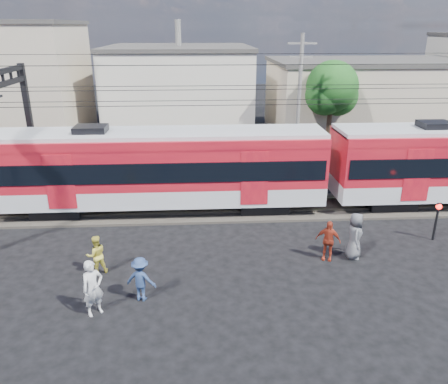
{
  "coord_description": "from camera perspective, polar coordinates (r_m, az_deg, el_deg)",
  "views": [
    {
      "loc": [
        -0.39,
        -12.69,
        8.89
      ],
      "look_at": [
        0.64,
        5.0,
        2.13
      ],
      "focal_mm": 35.0,
      "sensor_mm": 36.0,
      "label": 1
    }
  ],
  "objects": [
    {
      "name": "pedestrian_a",
      "position": [
        15.04,
        -16.75,
        -11.92
      ],
      "size": [
        0.84,
        0.8,
        1.94
      ],
      "primitive_type": "imported",
      "rotation": [
        0.0,
        0.0,
        0.66
      ],
      "color": "silver",
      "rests_on": "ground"
    },
    {
      "name": "tree_near",
      "position": [
        32.52,
        14.18,
        12.8
      ],
      "size": [
        3.82,
        3.64,
        6.72
      ],
      "color": "#382619",
      "rests_on": "ground"
    },
    {
      "name": "ground",
      "position": [
        15.5,
        -1.32,
        -14.13
      ],
      "size": [
        120.0,
        120.0,
        0.0
      ],
      "primitive_type": "plane",
      "color": "black",
      "rests_on": "ground"
    },
    {
      "name": "rail_near",
      "position": [
        21.76,
        -2.03,
        -2.73
      ],
      "size": [
        70.0,
        0.12,
        0.12
      ],
      "primitive_type": "cube",
      "color": "#59544C",
      "rests_on": "track_bed"
    },
    {
      "name": "track_bed",
      "position": [
        22.5,
        -2.07,
        -2.24
      ],
      "size": [
        70.0,
        3.4,
        0.12
      ],
      "primitive_type": "cube",
      "color": "#2D2823",
      "rests_on": "ground"
    },
    {
      "name": "building_midwest",
      "position": [
        40.07,
        -5.77,
        13.27
      ],
      "size": [
        12.24,
        12.24,
        7.3
      ],
      "color": "beige",
      "rests_on": "ground"
    },
    {
      "name": "pedestrian_b",
      "position": [
        17.38,
        -16.35,
        -7.88
      ],
      "size": [
        0.93,
        0.85,
        1.56
      ],
      "primitive_type": "imported",
      "rotation": [
        0.0,
        0.0,
        3.58
      ],
      "color": "gold",
      "rests_on": "ground"
    },
    {
      "name": "pedestrian_e",
      "position": [
        18.4,
        16.7,
        -5.53
      ],
      "size": [
        0.83,
        1.08,
        1.96
      ],
      "primitive_type": "imported",
      "rotation": [
        0.0,
        0.0,
        1.34
      ],
      "color": "#494A4E",
      "rests_on": "ground"
    },
    {
      "name": "building_mideast",
      "position": [
        39.83,
        18.27,
        11.58
      ],
      "size": [
        16.32,
        10.2,
        6.3
      ],
      "color": "tan",
      "rests_on": "ground"
    },
    {
      "name": "pedestrian_d",
      "position": [
        18.07,
        13.43,
        -6.17
      ],
      "size": [
        1.08,
        0.78,
        1.7
      ],
      "primitive_type": "imported",
      "rotation": [
        0.0,
        0.0,
        -0.41
      ],
      "color": "#9D301C",
      "rests_on": "ground"
    },
    {
      "name": "pedestrian_c",
      "position": [
        15.44,
        -10.82,
        -11.11
      ],
      "size": [
        1.16,
        0.85,
        1.61
      ],
      "primitive_type": "imported",
      "rotation": [
        0.0,
        0.0,
        2.88
      ],
      "color": "navy",
      "rests_on": "ground"
    },
    {
      "name": "commuter_train",
      "position": [
        21.75,
        -7.71,
        3.33
      ],
      "size": [
        50.3,
        3.08,
        4.17
      ],
      "color": "black",
      "rests_on": "ground"
    },
    {
      "name": "catenary",
      "position": [
        22.59,
        -25.08,
        9.38
      ],
      "size": [
        70.0,
        9.3,
        7.52
      ],
      "color": "black",
      "rests_on": "ground"
    },
    {
      "name": "rail_far",
      "position": [
        23.15,
        -2.12,
        -1.24
      ],
      "size": [
        70.0,
        0.12,
        0.12
      ],
      "primitive_type": "cube",
      "color": "#59544C",
      "rests_on": "track_bed"
    },
    {
      "name": "utility_pole_mid",
      "position": [
        28.75,
        9.76,
        11.87
      ],
      "size": [
        1.8,
        0.24,
        8.5
      ],
      "color": "slate",
      "rests_on": "ground"
    },
    {
      "name": "crossing_signal",
      "position": [
        21.13,
        26.1,
        -2.66
      ],
      "size": [
        0.26,
        0.26,
        1.76
      ],
      "color": "black",
      "rests_on": "ground"
    }
  ]
}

